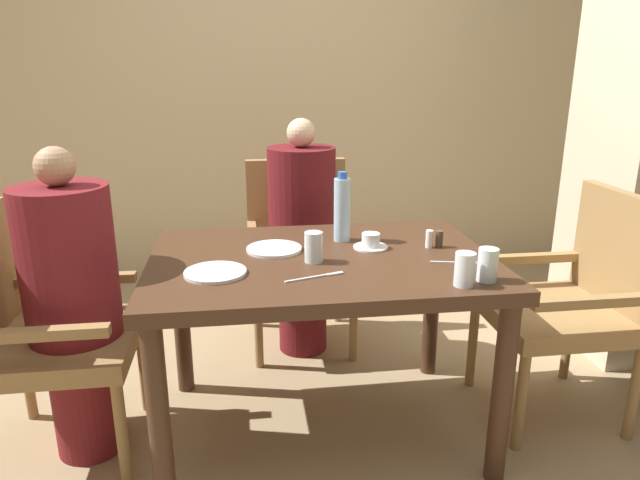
{
  "coord_description": "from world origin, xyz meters",
  "views": [
    {
      "loc": [
        -0.27,
        -1.94,
        1.39
      ],
      "look_at": [
        0.0,
        0.04,
        0.77
      ],
      "focal_mm": 32.0,
      "sensor_mm": 36.0,
      "label": 1
    }
  ],
  "objects_px": {
    "chair_far_side": "(299,244)",
    "glass_tall_mid": "(465,269)",
    "glass_tall_near": "(314,247)",
    "glass_tall_far": "(488,265)",
    "diner_in_left_chair": "(74,304)",
    "plate_main_right": "(215,272)",
    "plate_main_left": "(274,249)",
    "teacup_with_saucer": "(371,242)",
    "diner_in_far_chair": "(302,236)",
    "chair_left_side": "(34,325)",
    "chair_right_side": "(575,295)",
    "water_bottle": "(342,209)"
  },
  "relations": [
    {
      "from": "chair_far_side",
      "to": "glass_tall_mid",
      "type": "xyz_separation_m",
      "value": [
        0.4,
        -1.17,
        0.26
      ]
    },
    {
      "from": "glass_tall_near",
      "to": "glass_tall_far",
      "type": "distance_m",
      "value": 0.59
    },
    {
      "from": "diner_in_left_chair",
      "to": "glass_tall_far",
      "type": "distance_m",
      "value": 1.42
    },
    {
      "from": "glass_tall_near",
      "to": "glass_tall_mid",
      "type": "distance_m",
      "value": 0.53
    },
    {
      "from": "plate_main_right",
      "to": "glass_tall_near",
      "type": "bearing_deg",
      "value": 13.43
    },
    {
      "from": "plate_main_left",
      "to": "glass_tall_far",
      "type": "relative_size",
      "value": 1.91
    },
    {
      "from": "teacup_with_saucer",
      "to": "diner_in_far_chair",
      "type": "bearing_deg",
      "value": 107.97
    },
    {
      "from": "plate_main_right",
      "to": "chair_left_side",
      "type": "bearing_deg",
      "value": 168.34
    },
    {
      "from": "chair_right_side",
      "to": "glass_tall_mid",
      "type": "height_order",
      "value": "chair_right_side"
    },
    {
      "from": "chair_right_side",
      "to": "diner_in_left_chair",
      "type": "bearing_deg",
      "value": 180.0
    },
    {
      "from": "plate_main_right",
      "to": "glass_tall_mid",
      "type": "distance_m",
      "value": 0.81
    },
    {
      "from": "chair_left_side",
      "to": "water_bottle",
      "type": "height_order",
      "value": "water_bottle"
    },
    {
      "from": "chair_left_side",
      "to": "plate_main_left",
      "type": "distance_m",
      "value": 0.88
    },
    {
      "from": "diner_in_far_chair",
      "to": "plate_main_right",
      "type": "distance_m",
      "value": 0.91
    },
    {
      "from": "diner_in_left_chair",
      "to": "glass_tall_mid",
      "type": "distance_m",
      "value": 1.34
    },
    {
      "from": "diner_in_left_chair",
      "to": "water_bottle",
      "type": "distance_m",
      "value": 1.04
    },
    {
      "from": "chair_far_side",
      "to": "glass_tall_mid",
      "type": "bearing_deg",
      "value": -70.89
    },
    {
      "from": "water_bottle",
      "to": "plate_main_left",
      "type": "bearing_deg",
      "value": -161.2
    },
    {
      "from": "plate_main_right",
      "to": "teacup_with_saucer",
      "type": "xyz_separation_m",
      "value": [
        0.57,
        0.21,
        0.02
      ]
    },
    {
      "from": "diner_in_far_chair",
      "to": "glass_tall_far",
      "type": "bearing_deg",
      "value": -63.63
    },
    {
      "from": "teacup_with_saucer",
      "to": "diner_in_left_chair",
      "type": "bearing_deg",
      "value": -176.07
    },
    {
      "from": "teacup_with_saucer",
      "to": "glass_tall_near",
      "type": "height_order",
      "value": "glass_tall_near"
    },
    {
      "from": "chair_far_side",
      "to": "chair_right_side",
      "type": "relative_size",
      "value": 1.0
    },
    {
      "from": "plate_main_left",
      "to": "glass_tall_far",
      "type": "height_order",
      "value": "glass_tall_far"
    },
    {
      "from": "glass_tall_near",
      "to": "glass_tall_mid",
      "type": "height_order",
      "value": "same"
    },
    {
      "from": "glass_tall_near",
      "to": "diner_in_far_chair",
      "type": "bearing_deg",
      "value": 87.23
    },
    {
      "from": "chair_left_side",
      "to": "teacup_with_saucer",
      "type": "xyz_separation_m",
      "value": [
        1.22,
        0.07,
        0.23
      ]
    },
    {
      "from": "diner_in_left_chair",
      "to": "glass_tall_far",
      "type": "height_order",
      "value": "diner_in_left_chair"
    },
    {
      "from": "diner_in_left_chair",
      "to": "chair_right_side",
      "type": "distance_m",
      "value": 1.9
    },
    {
      "from": "diner_in_far_chair",
      "to": "teacup_with_saucer",
      "type": "distance_m",
      "value": 0.66
    },
    {
      "from": "teacup_with_saucer",
      "to": "glass_tall_mid",
      "type": "relative_size",
      "value": 1.21
    },
    {
      "from": "chair_far_side",
      "to": "glass_tall_far",
      "type": "bearing_deg",
      "value": -66.52
    },
    {
      "from": "plate_main_right",
      "to": "water_bottle",
      "type": "distance_m",
      "value": 0.59
    },
    {
      "from": "chair_left_side",
      "to": "diner_in_left_chair",
      "type": "height_order",
      "value": "diner_in_left_chair"
    },
    {
      "from": "diner_in_far_chair",
      "to": "teacup_with_saucer",
      "type": "bearing_deg",
      "value": -72.03
    },
    {
      "from": "plate_main_left",
      "to": "glass_tall_far",
      "type": "xyz_separation_m",
      "value": [
        0.66,
        -0.41,
        0.05
      ]
    },
    {
      "from": "plate_main_right",
      "to": "glass_tall_far",
      "type": "xyz_separation_m",
      "value": [
        0.87,
        -0.18,
        0.05
      ]
    },
    {
      "from": "teacup_with_saucer",
      "to": "water_bottle",
      "type": "xyz_separation_m",
      "value": [
        -0.09,
        0.11,
        0.11
      ]
    },
    {
      "from": "glass_tall_mid",
      "to": "plate_main_right",
      "type": "bearing_deg",
      "value": 164.97
    },
    {
      "from": "chair_far_side",
      "to": "teacup_with_saucer",
      "type": "bearing_deg",
      "value": -75.23
    },
    {
      "from": "diner_in_far_chair",
      "to": "glass_tall_near",
      "type": "xyz_separation_m",
      "value": [
        -0.04,
        -0.74,
        0.18
      ]
    },
    {
      "from": "chair_far_side",
      "to": "diner_in_far_chair",
      "type": "relative_size",
      "value": 0.8
    },
    {
      "from": "glass_tall_near",
      "to": "glass_tall_far",
      "type": "height_order",
      "value": "same"
    },
    {
      "from": "plate_main_right",
      "to": "glass_tall_far",
      "type": "bearing_deg",
      "value": -11.56
    },
    {
      "from": "plate_main_left",
      "to": "glass_tall_near",
      "type": "bearing_deg",
      "value": -48.18
    },
    {
      "from": "chair_right_side",
      "to": "water_bottle",
      "type": "distance_m",
      "value": 0.99
    },
    {
      "from": "diner_in_far_chair",
      "to": "glass_tall_near",
      "type": "relative_size",
      "value": 10.66
    },
    {
      "from": "glass_tall_near",
      "to": "glass_tall_far",
      "type": "xyz_separation_m",
      "value": [
        0.53,
        -0.26,
        0.0
      ]
    },
    {
      "from": "glass_tall_near",
      "to": "plate_main_right",
      "type": "bearing_deg",
      "value": -166.57
    },
    {
      "from": "chair_far_side",
      "to": "diner_in_far_chair",
      "type": "height_order",
      "value": "diner_in_far_chair"
    }
  ]
}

